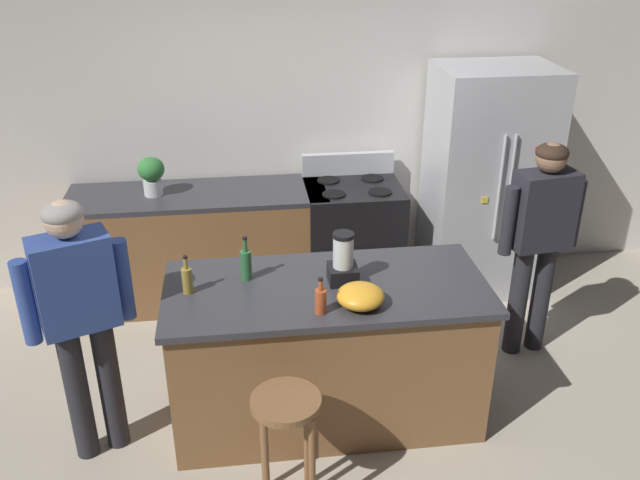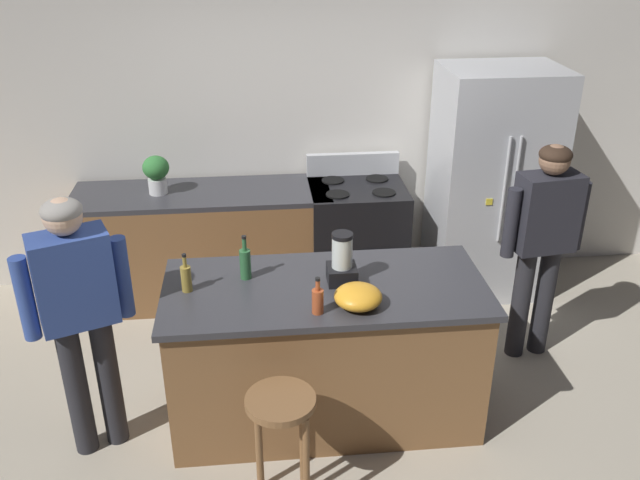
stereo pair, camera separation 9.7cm
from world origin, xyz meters
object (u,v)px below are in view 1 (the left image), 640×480
at_px(person_by_sink_right, 540,231).
at_px(potted_plant, 152,174).
at_px(refrigerator, 486,182).
at_px(mixing_bowl, 360,296).
at_px(stove_range, 352,238).
at_px(bottle_cooking_sauce, 321,300).
at_px(kitchen_island, 326,351).
at_px(blender_appliance, 343,262).
at_px(bottle_vinegar, 187,279).
at_px(person_by_island_left, 79,309).
at_px(bottle_olive_oil, 246,264).
at_px(bar_stool, 286,424).

xyz_separation_m(person_by_sink_right, potted_plant, (-2.65, 1.03, 0.15)).
xyz_separation_m(refrigerator, mixing_bowl, (-1.35, -1.74, 0.07)).
xyz_separation_m(refrigerator, stove_range, (-1.08, 0.02, -0.45)).
bearing_deg(potted_plant, bottle_cooking_sauce, -60.24).
height_order(kitchen_island, bottle_cooking_sauce, bottle_cooking_sauce).
xyz_separation_m(stove_range, bottle_cooking_sauce, (-0.50, -1.81, 0.53)).
height_order(stove_range, blender_appliance, blender_appliance).
bearing_deg(bottle_vinegar, bottle_cooking_sauce, -23.30).
bearing_deg(potted_plant, stove_range, -0.95).
bearing_deg(stove_range, blender_appliance, -102.32).
distance_m(person_by_island_left, person_by_sink_right, 2.96).
bearing_deg(kitchen_island, potted_plant, 125.92).
xyz_separation_m(refrigerator, bottle_olive_oil, (-1.97, -1.36, 0.11)).
bearing_deg(bottle_vinegar, bar_stool, -56.07).
distance_m(bottle_cooking_sauce, mixing_bowl, 0.23).
distance_m(blender_appliance, bottle_cooking_sauce, 0.37).
height_order(person_by_sink_right, blender_appliance, person_by_sink_right).
relative_size(bar_stool, bottle_vinegar, 2.99).
relative_size(person_by_island_left, potted_plant, 5.32).
height_order(refrigerator, stove_range, refrigerator).
xyz_separation_m(refrigerator, blender_appliance, (-1.41, -1.46, 0.14)).
xyz_separation_m(refrigerator, potted_plant, (-2.63, 0.05, 0.18)).
relative_size(potted_plant, bottle_olive_oil, 1.09).
distance_m(refrigerator, bottle_cooking_sauce, 2.39).
xyz_separation_m(refrigerator, bottle_vinegar, (-2.30, -1.48, 0.09)).
distance_m(blender_appliance, mixing_bowl, 0.29).
relative_size(kitchen_island, bar_stool, 2.68).
bearing_deg(bottle_olive_oil, person_by_island_left, -162.55).
xyz_separation_m(kitchen_island, bar_stool, (-0.30, -0.71, 0.08)).
xyz_separation_m(stove_range, bottle_vinegar, (-1.22, -1.50, 0.54)).
relative_size(refrigerator, potted_plant, 6.16).
height_order(refrigerator, person_by_island_left, refrigerator).
height_order(potted_plant, bottle_vinegar, potted_plant).
distance_m(person_by_island_left, bottle_vinegar, 0.59).
bearing_deg(bottle_vinegar, blender_appliance, 0.86).
relative_size(potted_plant, blender_appliance, 0.96).
height_order(refrigerator, blender_appliance, refrigerator).
relative_size(blender_appliance, bottle_cooking_sauce, 1.45).
relative_size(refrigerator, bottle_olive_oil, 6.70).
relative_size(blender_appliance, mixing_bowl, 1.18).
height_order(stove_range, bottle_cooking_sauce, bottle_cooking_sauce).
height_order(kitchen_island, person_by_sink_right, person_by_sink_right).
xyz_separation_m(person_by_island_left, bottle_cooking_sauce, (1.29, -0.14, 0.04)).
bearing_deg(mixing_bowl, blender_appliance, 100.76).
relative_size(person_by_sink_right, bottle_cooking_sauce, 7.26).
bearing_deg(potted_plant, bottle_olive_oil, -64.74).
bearing_deg(stove_range, bar_stool, -108.09).
bearing_deg(person_by_sink_right, bar_stool, -146.25).
height_order(person_by_island_left, person_by_sink_right, person_by_island_left).
xyz_separation_m(person_by_island_left, person_by_sink_right, (2.89, 0.66, -0.02)).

